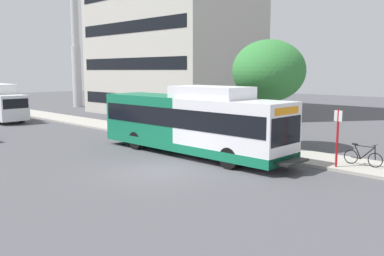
{
  "coord_description": "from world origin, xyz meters",
  "views": [
    {
      "loc": [
        -11.55,
        -13.47,
        4.42
      ],
      "look_at": [
        2.89,
        0.59,
        1.6
      ],
      "focal_mm": 38.43,
      "sensor_mm": 36.0,
      "label": 1
    }
  ],
  "objects": [
    {
      "name": "bicycle_parked",
      "position": [
        6.95,
        -6.29,
        0.56
      ],
      "size": [
        0.52,
        1.76,
        1.02
      ],
      "color": "black",
      "rests_on": "sidewalk_curb"
    },
    {
      "name": "ground_plane",
      "position": [
        0.0,
        8.0,
        0.0
      ],
      "size": [
        120.0,
        120.0,
        0.0
      ],
      "primitive_type": "plane",
      "color": "#4C4C51"
    },
    {
      "name": "transit_bus",
      "position": [
        3.78,
        1.51,
        1.7
      ],
      "size": [
        2.58,
        12.25,
        3.65
      ],
      "color": "white",
      "rests_on": "ground"
    },
    {
      "name": "lattice_comm_tower",
      "position": [
        14.75,
        31.76,
        10.65
      ],
      "size": [
        1.1,
        1.1,
        31.78
      ],
      "color": "#B7B7BC",
      "rests_on": "ground"
    },
    {
      "name": "sidewalk_curb",
      "position": [
        7.0,
        6.0,
        0.07
      ],
      "size": [
        3.0,
        56.0,
        0.14
      ],
      "primitive_type": "cube",
      "color": "#A8A399",
      "rests_on": "ground"
    },
    {
      "name": "street_tree_near_stop",
      "position": [
        8.0,
        -0.41,
        4.4
      ],
      "size": [
        4.07,
        4.07,
        6.0
      ],
      "color": "#4C3823",
      "rests_on": "sidewalk_curb"
    },
    {
      "name": "bus_stop_sign_pole",
      "position": [
        5.88,
        -5.53,
        1.65
      ],
      "size": [
        0.1,
        0.36,
        2.6
      ],
      "color": "red",
      "rests_on": "sidewalk_curb"
    }
  ]
}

